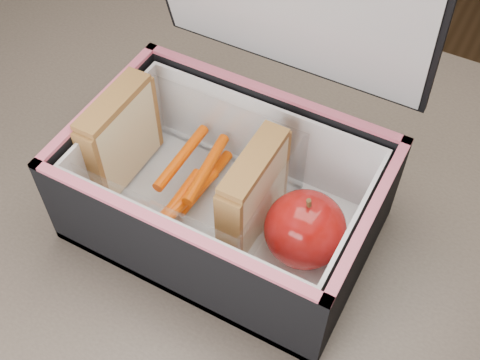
# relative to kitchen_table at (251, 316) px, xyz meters

# --- Properties ---
(kitchen_table) EXTENTS (1.20, 0.80, 0.75)m
(kitchen_table) POSITION_rel_kitchen_table_xyz_m (0.00, 0.00, 0.00)
(kitchen_table) COLOR brown
(kitchen_table) RESTS_ON ground
(lunch_bag) EXTENTS (0.27, 0.23, 0.27)m
(lunch_bag) POSITION_rel_kitchen_table_xyz_m (-0.05, 0.04, 0.15)
(lunch_bag) COLOR black
(lunch_bag) RESTS_ON kitchen_table
(plastic_tub) EXTENTS (0.19, 0.14, 0.08)m
(plastic_tub) POSITION_rel_kitchen_table_xyz_m (-0.09, 0.04, 0.14)
(plastic_tub) COLOR white
(plastic_tub) RESTS_ON lunch_bag
(sandwich_left) EXTENTS (0.02, 0.09, 0.10)m
(sandwich_left) POSITION_rel_kitchen_table_xyz_m (-0.17, 0.04, 0.16)
(sandwich_left) COLOR beige
(sandwich_left) RESTS_ON plastic_tub
(sandwich_right) EXTENTS (0.02, 0.09, 0.10)m
(sandwich_right) POSITION_rel_kitchen_table_xyz_m (-0.02, 0.04, 0.16)
(sandwich_right) COLOR beige
(sandwich_right) RESTS_ON plastic_tub
(carrot_sticks) EXTENTS (0.04, 0.14, 0.03)m
(carrot_sticks) POSITION_rel_kitchen_table_xyz_m (-0.09, 0.04, 0.12)
(carrot_sticks) COLOR #F84100
(carrot_sticks) RESTS_ON plastic_tub
(paper_napkin) EXTENTS (0.09, 0.09, 0.01)m
(paper_napkin) POSITION_rel_kitchen_table_xyz_m (0.03, 0.04, 0.11)
(paper_napkin) COLOR white
(paper_napkin) RESTS_ON lunch_bag
(red_apple) EXTENTS (0.09, 0.09, 0.08)m
(red_apple) POSITION_rel_kitchen_table_xyz_m (0.03, 0.03, 0.14)
(red_apple) COLOR #820600
(red_apple) RESTS_ON paper_napkin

